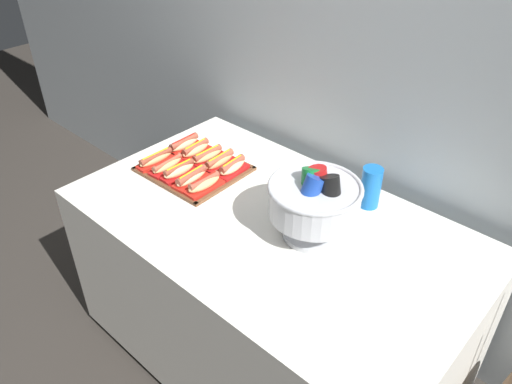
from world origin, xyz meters
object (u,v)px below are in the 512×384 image
punch_bowl (315,200)px  hot_dog_4 (204,184)px  buffet_table (270,290)px  hot_dog_9 (232,167)px  hot_dog_1 (167,165)px  hot_dog_8 (220,161)px  hot_dog_0 (156,159)px  hot_dog_3 (191,178)px  serving_tray (194,169)px  hot_dog_5 (184,144)px  hot_dog_2 (179,171)px  hot_dog_7 (207,156)px  cup_stack (371,187)px  hot_dog_6 (196,150)px

punch_bowl → hot_dog_4: bearing=-170.9°
buffet_table → hot_dog_9: size_ratio=9.64×
hot_dog_1 → hot_dog_8: 0.22m
hot_dog_0 → hot_dog_4: bearing=1.6°
hot_dog_1 → hot_dog_9: hot_dog_9 is taller
buffet_table → punch_bowl: size_ratio=4.75×
hot_dog_4 → hot_dog_9: 0.17m
hot_dog_8 → hot_dog_1: bearing=-130.7°
hot_dog_8 → hot_dog_3: bearing=-88.4°
hot_dog_1 → hot_dog_4: size_ratio=1.02×
hot_dog_4 → hot_dog_0: bearing=-178.4°
serving_tray → hot_dog_5: size_ratio=2.46×
serving_tray → hot_dog_2: 0.09m
hot_dog_7 → punch_bowl: 0.66m
hot_dog_0 → hot_dog_7: size_ratio=1.04×
hot_dog_1 → hot_dog_5: size_ratio=1.04×
buffet_table → hot_dog_3: hot_dog_3 is taller
buffet_table → cup_stack: cup_stack is taller
hot_dog_2 → hot_dog_3: (0.07, 0.00, -0.00)m
serving_tray → hot_dog_3: bearing=-46.1°
hot_dog_2 → hot_dog_5: size_ratio=0.98×
hot_dog_3 → hot_dog_0: bearing=-178.4°
hot_dog_0 → punch_bowl: bearing=6.2°
hot_dog_3 → cup_stack: bearing=31.2°
serving_tray → hot_dog_3: size_ratio=2.35×
hot_dog_4 → hot_dog_1: bearing=-178.4°
hot_dog_5 → hot_dog_6: size_ratio=1.00×
cup_stack → hot_dog_1: bearing=-153.8°
hot_dog_4 → hot_dog_7: size_ratio=0.99×
hot_dog_1 → hot_dog_7: size_ratio=1.00×
serving_tray → hot_dog_0: (-0.15, -0.09, 0.03)m
hot_dog_5 → punch_bowl: bearing=-5.7°
hot_dog_3 → hot_dog_5: hot_dog_5 is taller
hot_dog_4 → cup_stack: bearing=34.5°
hot_dog_4 → punch_bowl: (0.49, 0.08, 0.12)m
hot_dog_1 → punch_bowl: (0.71, 0.08, 0.12)m
hot_dog_5 → hot_dog_8: size_ratio=0.98×
hot_dog_9 → hot_dog_7: bearing=-178.4°
hot_dog_4 → punch_bowl: size_ratio=0.53×
hot_dog_8 → cup_stack: (0.62, 0.21, 0.05)m
hot_dog_4 → punch_bowl: punch_bowl is taller
hot_dog_2 → hot_dog_6: size_ratio=0.99×
buffet_table → hot_dog_7: 0.64m
hot_dog_2 → cup_stack: size_ratio=0.99×
hot_dog_2 → hot_dog_7: 0.17m
buffet_table → hot_dog_5: 0.76m
hot_dog_1 → hot_dog_2: 0.08m
hot_dog_7 → buffet_table: bearing=-13.9°
hot_dog_7 → cup_stack: bearing=16.8°
hot_dog_5 → cup_stack: size_ratio=1.01×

